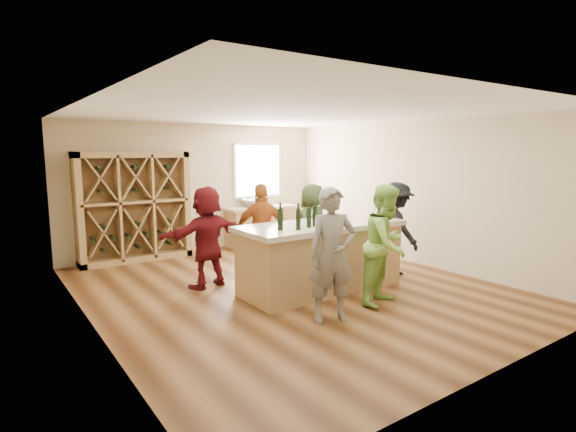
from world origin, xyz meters
TOP-DOWN VIEW (x-y plane):
  - floor at (0.00, 0.00)m, footprint 6.00×7.00m
  - ceiling at (0.00, 0.00)m, footprint 6.00×7.00m
  - wall_back at (0.00, 3.55)m, footprint 6.00×0.10m
  - wall_front at (0.00, -3.55)m, footprint 6.00×0.10m
  - wall_left at (-3.05, 0.00)m, footprint 0.10×7.00m
  - wall_right at (3.05, 0.00)m, footprint 0.10×7.00m
  - window_frame at (1.50, 3.47)m, footprint 1.30×0.06m
  - window_pane at (1.50, 3.44)m, footprint 1.18×0.01m
  - wine_rack at (-1.50, 3.27)m, footprint 2.20×0.45m
  - back_counter_base at (1.40, 3.20)m, footprint 1.60×0.58m
  - back_counter_top at (1.40, 3.20)m, footprint 1.70×0.62m
  - sink at (1.20, 3.20)m, footprint 0.54×0.54m
  - faucet at (1.20, 3.38)m, footprint 0.02×0.02m
  - tasting_counter_base at (0.36, -0.36)m, footprint 2.60×1.00m
  - tasting_counter_top at (0.36, -0.36)m, footprint 2.72×1.12m
  - wine_bottle_a at (-0.54, -0.52)m, footprint 0.09×0.09m
  - wine_bottle_b at (-0.30, -0.63)m, footprint 0.07×0.07m
  - wine_bottle_c at (-0.16, -0.43)m, footprint 0.09×0.09m
  - wine_bottle_d at (-0.05, -0.55)m, footprint 0.09×0.09m
  - wine_bottle_e at (0.09, -0.53)m, footprint 0.08×0.08m
  - wine_glass_a at (0.08, -0.78)m, footprint 0.08×0.08m
  - wine_glass_b at (0.54, -0.83)m, footprint 0.09×0.09m
  - wine_glass_c at (1.02, -0.86)m, footprint 0.08×0.08m
  - wine_glass_d at (0.75, -0.55)m, footprint 0.09×0.09m
  - wine_glass_e at (1.30, -0.62)m, footprint 0.09×0.09m
  - tasting_menu_a at (-0.02, -0.80)m, footprint 0.27×0.32m
  - tasting_menu_b at (0.62, -0.76)m, footprint 0.29×0.34m
  - tasting_menu_c at (1.15, -0.78)m, footprint 0.25×0.31m
  - person_near_left at (-0.38, -1.48)m, footprint 0.77×0.67m
  - person_near_right at (0.71, -1.41)m, footprint 0.95×0.71m
  - person_server at (2.06, -0.39)m, footprint 0.69×1.15m
  - person_far_mid at (-0.05, 0.76)m, footprint 1.09×0.85m
  - person_far_right at (1.05, 0.75)m, footprint 0.93×0.79m
  - person_far_left at (-1.06, 0.84)m, footprint 1.61×0.81m
  - wine_glass_f at (0.31, -0.16)m, footprint 0.07×0.07m

SIDE VIEW (x-z plane):
  - floor at x=0.00m, z-range -0.10..0.00m
  - back_counter_base at x=1.40m, z-range 0.00..0.86m
  - tasting_counter_base at x=0.36m, z-range 0.00..1.00m
  - person_far_right at x=1.05m, z-range 0.00..1.61m
  - person_far_mid at x=-0.05m, z-range 0.00..1.66m
  - person_far_left at x=-1.06m, z-range 0.00..1.66m
  - person_server at x=2.06m, z-range 0.00..1.66m
  - person_near_right at x=0.71m, z-range 0.00..1.75m
  - person_near_left at x=-0.38m, z-range 0.00..1.76m
  - back_counter_top at x=1.40m, z-range 0.86..0.92m
  - sink at x=1.20m, z-range 0.92..1.11m
  - tasting_counter_top at x=0.36m, z-range 1.00..1.08m
  - faucet at x=1.20m, z-range 0.92..1.22m
  - tasting_menu_a at x=-0.02m, z-range 1.08..1.08m
  - tasting_menu_b at x=0.62m, z-range 1.08..1.08m
  - tasting_menu_c at x=1.15m, z-range 1.08..1.08m
  - wine_rack at x=-1.50m, z-range 0.00..2.20m
  - wine_glass_f at x=0.31m, z-range 1.08..1.26m
  - wine_glass_a at x=0.08m, z-range 1.08..1.28m
  - wine_glass_c at x=1.02m, z-range 1.08..1.28m
  - wine_glass_e at x=1.30m, z-range 1.08..1.28m
  - wine_glass_b at x=0.54m, z-range 1.08..1.28m
  - wine_glass_d at x=0.75m, z-range 1.08..1.28m
  - wine_bottle_c at x=-0.16m, z-range 1.08..1.36m
  - wine_bottle_b at x=-0.30m, z-range 1.08..1.37m
  - wine_bottle_d at x=-0.05m, z-range 1.08..1.37m
  - wine_bottle_e at x=0.09m, z-range 1.08..1.39m
  - wine_bottle_a at x=-0.54m, z-range 1.08..1.40m
  - wall_back at x=0.00m, z-range 0.00..2.80m
  - wall_front at x=0.00m, z-range 0.00..2.80m
  - wall_left at x=-3.05m, z-range 0.00..2.80m
  - wall_right at x=3.05m, z-range 0.00..2.80m
  - window_frame at x=1.50m, z-range 1.10..2.40m
  - window_pane at x=1.50m, z-range 1.16..2.34m
  - ceiling at x=0.00m, z-range 2.80..2.90m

